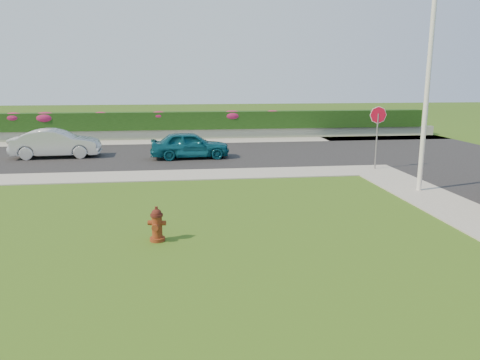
{
  "coord_description": "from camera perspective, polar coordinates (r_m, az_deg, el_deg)",
  "views": [
    {
      "loc": [
        -1.0,
        -9.38,
        3.82
      ],
      "look_at": [
        0.68,
        3.81,
        0.9
      ],
      "focal_mm": 35.0,
      "sensor_mm": 36.0,
      "label": 1
    }
  ],
  "objects": [
    {
      "name": "sedan_teal",
      "position": [
        22.48,
        -6.12,
        4.28
      ],
      "size": [
        3.82,
        1.7,
        1.27
      ],
      "primitive_type": "imported",
      "rotation": [
        0.0,
        0.0,
        1.62
      ],
      "color": "#0C4C5E",
      "rests_on": "street_far"
    },
    {
      "name": "flower_clump_f",
      "position": [
        30.55,
        3.98,
        7.98
      ],
      "size": [
        1.09,
        0.7,
        0.54
      ],
      "primitive_type": "ellipsoid",
      "color": "#A11B4E",
      "rests_on": "hedge"
    },
    {
      "name": "sedan_silver",
      "position": [
        24.25,
        -21.5,
        4.18
      ],
      "size": [
        4.18,
        1.65,
        1.36
      ],
      "primitive_type": "imported",
      "rotation": [
        0.0,
        0.0,
        1.62
      ],
      "color": "#AFB3B7",
      "rests_on": "street_far"
    },
    {
      "name": "flower_clump_b",
      "position": [
        31.06,
        -22.63,
        7.01
      ],
      "size": [
        1.43,
        0.92,
        0.71
      ],
      "primitive_type": "ellipsoid",
      "color": "#A11B4E",
      "rests_on": "hedge"
    },
    {
      "name": "hedge",
      "position": [
        30.1,
        -7.31,
        7.2
      ],
      "size": [
        32.0,
        0.9,
        1.1
      ],
      "primitive_type": "cube",
      "color": "black",
      "rests_on": "retaining_wall"
    },
    {
      "name": "utility_pole",
      "position": [
        16.76,
        21.85,
        10.11
      ],
      "size": [
        0.16,
        0.16,
        6.82
      ],
      "primitive_type": "cylinder",
      "color": "silver",
      "rests_on": "ground"
    },
    {
      "name": "curb_corner",
      "position": [
        20.4,
        15.95,
        1.18
      ],
      "size": [
        2.0,
        2.0,
        0.04
      ],
      "primitive_type": "cube",
      "color": "gray",
      "rests_on": "ground"
    },
    {
      "name": "stop_sign",
      "position": [
        20.4,
        16.44,
        6.74
      ],
      "size": [
        0.73,
        0.06,
        2.66
      ],
      "rotation": [
        0.0,
        0.0,
        -0.4
      ],
      "color": "slate",
      "rests_on": "ground"
    },
    {
      "name": "flower_clump_d",
      "position": [
        30.0,
        -9.89,
        7.72
      ],
      "size": [
        1.15,
        0.74,
        0.58
      ],
      "primitive_type": "ellipsoid",
      "color": "#A11B4E",
      "rests_on": "hedge"
    },
    {
      "name": "sidewalk_beyond",
      "position": [
        28.63,
        -7.24,
        4.67
      ],
      "size": [
        34.0,
        2.0,
        0.04
      ],
      "primitive_type": "cube",
      "color": "gray",
      "rests_on": "ground"
    },
    {
      "name": "street_far",
      "position": [
        24.02,
        -16.79,
        2.76
      ],
      "size": [
        26.0,
        8.0,
        0.04
      ],
      "primitive_type": "cube",
      "color": "black",
      "rests_on": "ground"
    },
    {
      "name": "flower_clump_c",
      "position": [
        30.36,
        -16.62,
        7.48
      ],
      "size": [
        1.06,
        0.68,
        0.53
      ],
      "primitive_type": "ellipsoid",
      "color": "#A11B4E",
      "rests_on": "hedge"
    },
    {
      "name": "flower_clump_a",
      "position": [
        31.58,
        -25.83,
        6.87
      ],
      "size": [
        1.26,
        0.81,
        0.63
      ],
      "primitive_type": "ellipsoid",
      "color": "#A11B4E",
      "rests_on": "hedge"
    },
    {
      "name": "flower_clump_e",
      "position": [
        30.16,
        -0.98,
        7.85
      ],
      "size": [
        1.34,
        0.86,
        0.67
      ],
      "primitive_type": "ellipsoid",
      "color": "#A11B4E",
      "rests_on": "hedge"
    },
    {
      "name": "ground",
      "position": [
        10.18,
        -1.12,
        -9.66
      ],
      "size": [
        120.0,
        120.0,
        0.0
      ],
      "primitive_type": "plane",
      "color": "black",
      "rests_on": "ground"
    },
    {
      "name": "fire_hydrant",
      "position": [
        11.32,
        -10.1,
        -5.4
      ],
      "size": [
        0.44,
        0.41,
        0.85
      ],
      "rotation": [
        0.0,
        0.0,
        -0.18
      ],
      "color": "#581E0D",
      "rests_on": "ground"
    },
    {
      "name": "sidewalk_far",
      "position": [
        19.42,
        -22.04,
        0.19
      ],
      "size": [
        24.0,
        2.0,
        0.04
      ],
      "primitive_type": "cube",
      "color": "gray",
      "rests_on": "ground"
    },
    {
      "name": "retaining_wall",
      "position": [
        30.09,
        -7.27,
        5.58
      ],
      "size": [
        34.0,
        0.4,
        0.6
      ],
      "primitive_type": "cube",
      "color": "gray",
      "rests_on": "ground"
    }
  ]
}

